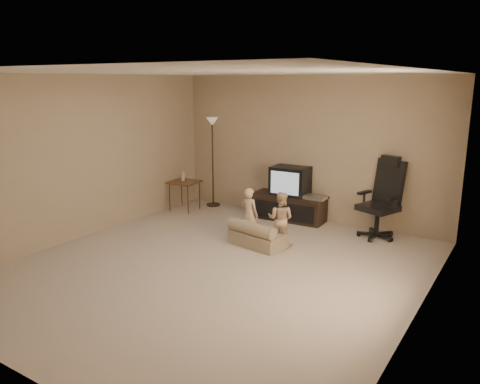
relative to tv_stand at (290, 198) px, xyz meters
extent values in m
plane|color=beige|center=(0.20, -2.49, -0.39)|extent=(5.50, 5.50, 0.00)
plane|color=white|center=(0.20, -2.49, 2.11)|extent=(5.50, 5.50, 0.00)
plane|color=tan|center=(0.20, 0.26, 0.86)|extent=(5.00, 0.00, 5.00)
plane|color=tan|center=(0.20, -5.24, 0.86)|extent=(5.00, 0.00, 5.00)
plane|color=tan|center=(-2.30, -2.49, 0.86)|extent=(0.00, 5.50, 5.50)
plane|color=tan|center=(2.70, -2.49, 0.86)|extent=(0.00, 5.50, 5.50)
cube|color=black|center=(-0.01, 0.00, -0.19)|extent=(1.28, 0.50, 0.41)
cube|color=black|center=(-0.01, 0.00, 0.04)|extent=(1.32, 0.54, 0.04)
cube|color=black|center=(-0.30, -0.24, -0.19)|extent=(0.52, 0.04, 0.31)
cube|color=black|center=(0.30, -0.22, -0.19)|extent=(0.52, 0.04, 0.31)
cube|color=black|center=(-0.01, 0.02, 0.31)|extent=(0.65, 0.48, 0.50)
cube|color=silver|center=(0.00, -0.21, 0.31)|extent=(0.52, 0.03, 0.39)
cube|color=silver|center=(0.49, -0.03, 0.08)|extent=(0.37, 0.27, 0.05)
cylinder|color=black|center=(1.59, -0.14, -0.14)|extent=(0.07, 0.07, 0.41)
cube|color=black|center=(1.59, -0.14, 0.09)|extent=(0.65, 0.65, 0.09)
cube|color=black|center=(1.68, 0.09, 0.47)|extent=(0.52, 0.34, 0.71)
cube|color=black|center=(1.68, 0.09, 0.80)|extent=(0.32, 0.20, 0.16)
cube|color=black|center=(1.33, -0.05, 0.28)|extent=(0.16, 0.29, 0.04)
cube|color=black|center=(1.85, -0.24, 0.28)|extent=(0.16, 0.29, 0.04)
cube|color=brown|center=(-1.95, -0.51, 0.15)|extent=(0.56, 0.56, 0.03)
cylinder|color=#2F2115|center=(-2.13, -0.74, -0.12)|extent=(0.01, 0.01, 0.56)
cylinder|color=#2F2115|center=(-1.73, -0.69, -0.12)|extent=(0.01, 0.01, 0.56)
cylinder|color=#2F2115|center=(-2.18, -0.33, -0.12)|extent=(0.01, 0.01, 0.56)
cylinder|color=#2F2115|center=(-1.78, -0.29, -0.12)|extent=(0.01, 0.01, 0.56)
cylinder|color=beige|center=(-2.01, -0.48, 0.24)|extent=(0.07, 0.07, 0.14)
cone|color=beige|center=(-2.01, -0.48, 0.34)|extent=(0.06, 0.06, 0.05)
cylinder|color=#2F2115|center=(-1.71, 0.06, -0.38)|extent=(0.27, 0.27, 0.03)
cylinder|color=#2F2115|center=(-1.71, 0.06, 0.43)|extent=(0.03, 0.03, 1.63)
cone|color=beige|center=(-1.71, 0.06, 1.25)|extent=(0.23, 0.23, 0.15)
cube|color=#9E8A6B|center=(0.21, -1.46, -0.29)|extent=(0.87, 0.57, 0.21)
cylinder|color=#9E8A6B|center=(0.19, -1.60, -0.09)|extent=(0.82, 0.32, 0.19)
imported|color=tan|center=(-0.01, -1.34, 0.02)|extent=(0.33, 0.25, 0.84)
imported|color=tan|center=(0.48, -1.25, 0.01)|extent=(0.43, 0.29, 0.82)
camera|label=1|loc=(3.57, -7.16, 2.01)|focal=35.00mm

